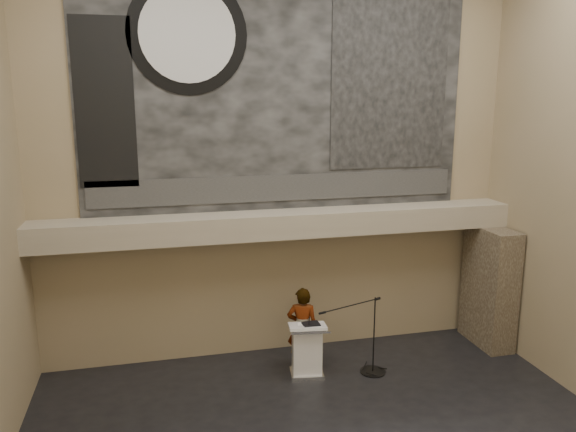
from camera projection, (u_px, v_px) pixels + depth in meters
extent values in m
cube|color=#8E7D5A|center=(279.00, 159.00, 11.71)|extent=(10.00, 0.02, 8.50)
cube|color=#8E7D5A|center=(520.00, 279.00, 4.11)|extent=(10.00, 0.02, 8.50)
cube|color=gray|center=(283.00, 224.00, 11.61)|extent=(10.00, 0.80, 0.50)
cylinder|color=#B2893D|center=(206.00, 242.00, 11.25)|extent=(0.04, 0.04, 0.06)
cylinder|color=#B2893D|center=(370.00, 232.00, 12.06)|extent=(0.04, 0.04, 0.06)
cube|color=black|center=(279.00, 88.00, 11.37)|extent=(8.00, 0.05, 5.00)
cube|color=#2D2D2D|center=(280.00, 188.00, 11.77)|extent=(7.76, 0.02, 0.55)
cylinder|color=black|center=(187.00, 34.00, 10.71)|extent=(2.30, 0.02, 2.30)
cylinder|color=silver|center=(188.00, 34.00, 10.69)|extent=(1.84, 0.02, 1.84)
cube|color=black|center=(390.00, 83.00, 11.87)|extent=(2.60, 0.02, 3.60)
cube|color=black|center=(105.00, 104.00, 10.61)|extent=(1.10, 0.02, 3.20)
cube|color=#44382A|center=(489.00, 286.00, 12.59)|extent=(0.60, 1.40, 2.70)
cube|color=silver|center=(307.00, 373.00, 11.36)|extent=(0.72, 0.59, 0.08)
cube|color=white|center=(307.00, 350.00, 11.25)|extent=(0.63, 0.48, 0.96)
cube|color=white|center=(307.00, 326.00, 11.12)|extent=(0.80, 0.62, 0.13)
cube|color=black|center=(311.00, 324.00, 11.11)|extent=(0.33, 0.27, 0.04)
cube|color=white|center=(303.00, 325.00, 11.10)|extent=(0.24, 0.29, 0.00)
imported|color=silver|center=(302.00, 328.00, 11.52)|extent=(0.74, 0.60, 1.74)
cylinder|color=black|center=(373.00, 371.00, 11.50)|extent=(0.52, 0.52, 0.02)
cylinder|color=black|center=(374.00, 335.00, 11.33)|extent=(0.03, 0.03, 1.62)
cylinder|color=black|center=(350.00, 306.00, 10.82)|extent=(1.38, 0.50, 0.02)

